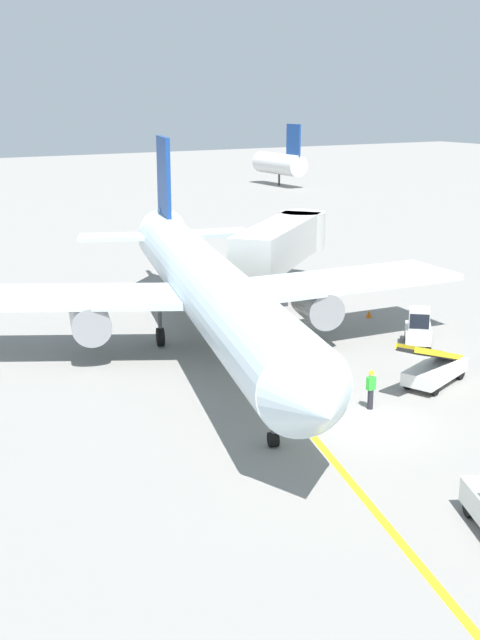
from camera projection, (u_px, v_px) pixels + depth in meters
The scene contains 10 objects.
ground_plane at pixel (367, 422), 32.28m from camera, with size 300.00×300.00×0.00m, color gray.
taxi_line_yellow at pixel (275, 390), 35.85m from camera, with size 0.30×80.00×0.01m, color yellow.
airliner at pixel (207, 286), 40.43m from camera, with size 27.76×34.61×10.10m.
jet_bridge at pixel (285, 241), 52.17m from camera, with size 11.39×10.13×4.85m.
baggage_tug_near_wing at pixel (418, 329), 41.87m from camera, with size 2.56×2.66×2.10m.
belt_loader_forward_hold at pixel (434, 368), 36.29m from camera, with size 5.12×2.94×2.59m.
ground_crew_marshaller at pixel (371, 388), 33.45m from camera, with size 0.36×0.24×1.70m.
safety_cone_nose_left at pixel (226, 320), 46.18m from camera, with size 0.36×0.36×0.44m, color orange.
safety_cone_nose_right at pixel (369, 314), 47.50m from camera, with size 0.36×0.36×0.44m, color orange.
distant_aircraft_mid_right at pixel (280, 163), 116.24m from camera, with size 3.00×10.10×8.80m.
Camera 1 is at (-19.73, -23.17, 12.60)m, focal length 45.37 mm.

